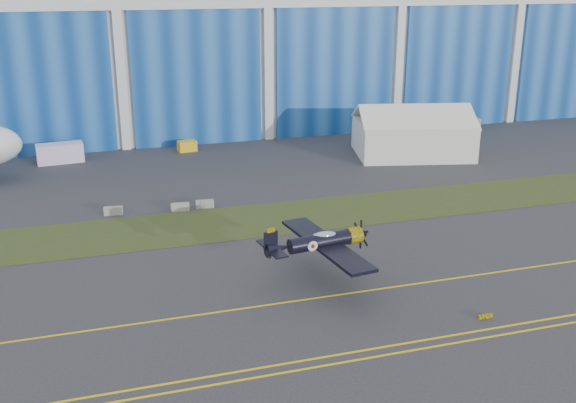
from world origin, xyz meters
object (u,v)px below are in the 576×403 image
object	(u,v)px
tent	(413,129)
shipping_container	(60,153)
warbird	(320,242)
tug	(187,146)

from	to	relation	value
tent	shipping_container	xyz separation A→B (m)	(-48.49, 10.53, -2.39)
warbird	tent	xyz separation A→B (m)	(27.09, 36.10, -0.01)
tent	shipping_container	size ratio (longest dim) A/B	2.96
shipping_container	tug	world-z (taller)	shipping_container
warbird	tent	world-z (taller)	tent
warbird	tent	size ratio (longest dim) A/B	0.76
warbird	tent	distance (m)	45.13
tent	shipping_container	bearing A→B (deg)	-178.89
tent	tug	distance (m)	32.96
tent	shipping_container	world-z (taller)	tent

